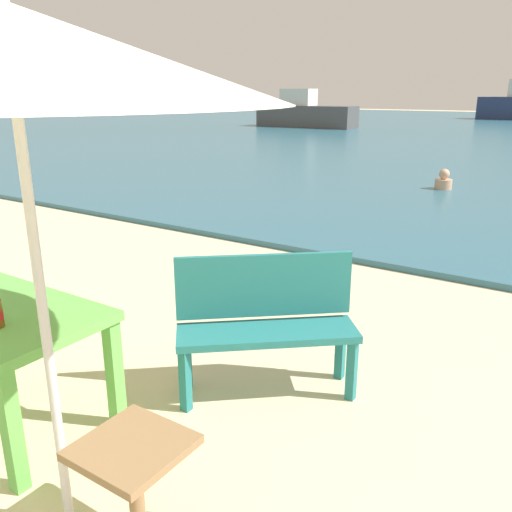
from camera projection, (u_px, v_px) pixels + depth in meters
name	position (u px, v px, depth m)	size (l,w,h in m)	color
patio_umbrella	(10.00, 55.00, 1.93)	(2.10, 2.10, 2.30)	silver
side_table_wood	(135.00, 479.00, 2.34)	(0.44, 0.44, 0.54)	olive
bench_teal_center	(266.00, 316.00, 3.57)	(1.15, 1.05, 0.95)	#237275
swimmer_person	(444.00, 181.00, 10.77)	(0.34, 0.34, 0.41)	tan
boat_ferry	(305.00, 113.00, 29.22)	(5.59, 1.52, 2.03)	#4C4C4C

